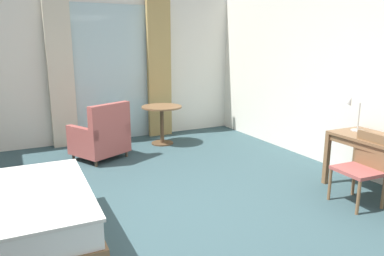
% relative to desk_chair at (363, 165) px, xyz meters
% --- Properties ---
extents(ground, '(6.53, 7.65, 0.10)m').
position_rel_desk_chair_xyz_m(ground, '(-2.20, 0.73, -0.52)').
color(ground, '#334C51').
extents(wall_back, '(6.13, 0.12, 2.89)m').
position_rel_desk_chair_xyz_m(wall_back, '(-2.20, 4.29, 0.97)').
color(wall_back, white).
rests_on(wall_back, ground).
extents(wall_right, '(0.12, 7.25, 2.89)m').
position_rel_desk_chair_xyz_m(wall_right, '(0.81, 0.73, 0.97)').
color(wall_right, white).
rests_on(wall_right, ground).
extents(balcony_glass_door, '(1.41, 0.02, 2.54)m').
position_rel_desk_chair_xyz_m(balcony_glass_door, '(-1.79, 4.21, 0.80)').
color(balcony_glass_door, silver).
rests_on(balcony_glass_door, ground).
extents(curtain_panel_left, '(0.43, 0.10, 2.66)m').
position_rel_desk_chair_xyz_m(curtain_panel_left, '(-2.72, 4.11, 0.86)').
color(curtain_panel_left, beige).
rests_on(curtain_panel_left, ground).
extents(curtain_panel_right, '(0.47, 0.10, 2.66)m').
position_rel_desk_chair_xyz_m(curtain_panel_right, '(-0.86, 4.11, 0.86)').
color(curtain_panel_right, tan).
rests_on(curtain_panel_right, ground).
extents(desk_chair, '(0.45, 0.49, 0.83)m').
position_rel_desk_chair_xyz_m(desk_chair, '(0.00, 0.00, 0.00)').
color(desk_chair, '#9E4C47').
rests_on(desk_chair, ground).
extents(desk_lamp, '(0.23, 0.25, 0.47)m').
position_rel_desk_chair_xyz_m(desk_lamp, '(0.38, 0.53, 0.53)').
color(desk_lamp, '#B7B2A8').
rests_on(desk_lamp, writing_desk).
extents(armchair_by_window, '(0.98, 0.95, 0.93)m').
position_rel_desk_chair_xyz_m(armchair_by_window, '(-2.30, 3.04, -0.11)').
color(armchair_by_window, '#9E4C47').
rests_on(armchair_by_window, ground).
extents(round_cafe_table, '(0.74, 0.74, 0.71)m').
position_rel_desk_chair_xyz_m(round_cafe_table, '(-1.09, 3.46, 0.06)').
color(round_cafe_table, brown).
rests_on(round_cafe_table, ground).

